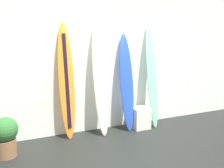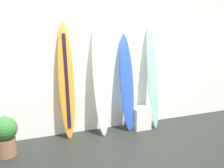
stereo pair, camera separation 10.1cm
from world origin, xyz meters
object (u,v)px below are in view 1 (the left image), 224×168
at_px(surfboard_ivory, 100,79).
at_px(potted_plant, 6,135).
at_px(surfboard_seafoam, 152,77).
at_px(surfboard_sunset, 66,81).
at_px(surfboard_cobalt, 127,83).
at_px(display_block_left, 140,118).

height_order(surfboard_ivory, potted_plant, surfboard_ivory).
bearing_deg(surfboard_seafoam, surfboard_ivory, 179.61).
bearing_deg(surfboard_ivory, potted_plant, -169.81).
height_order(surfboard_sunset, surfboard_seafoam, surfboard_sunset).
distance_m(surfboard_ivory, potted_plant, 1.88).
bearing_deg(surfboard_cobalt, surfboard_sunset, 177.57).
bearing_deg(surfboard_ivory, display_block_left, -3.51).
bearing_deg(surfboard_ivory, surfboard_seafoam, -0.39).
bearing_deg(surfboard_ivory, surfboard_sunset, 174.08).
bearing_deg(surfboard_sunset, surfboard_ivory, -5.92).
bearing_deg(display_block_left, surfboard_sunset, 175.46).
distance_m(surfboard_seafoam, display_block_left, 0.88).
xyz_separation_m(surfboard_sunset, surfboard_cobalt, (1.20, -0.05, -0.11)).
xyz_separation_m(surfboard_sunset, potted_plant, (-1.07, -0.37, -0.71)).
xyz_separation_m(surfboard_cobalt, potted_plant, (-2.27, -0.32, -0.60)).
height_order(surfboard_cobalt, potted_plant, surfboard_cobalt).
xyz_separation_m(surfboard_ivory, potted_plant, (-1.71, -0.31, -0.72)).
height_order(surfboard_cobalt, surfboard_seafoam, surfboard_seafoam).
xyz_separation_m(surfboard_sunset, display_block_left, (1.48, -0.12, -0.85)).
distance_m(surfboard_sunset, potted_plant, 1.34).
distance_m(surfboard_ivory, surfboard_seafoam, 1.13).
xyz_separation_m(surfboard_ivory, surfboard_seafoam, (1.13, -0.01, -0.03)).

